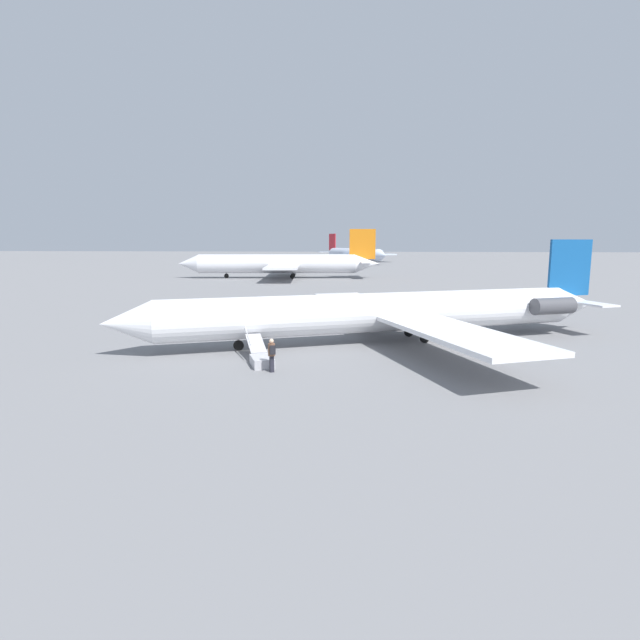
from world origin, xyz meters
The scene contains 6 objects.
ground_plane centered at (0.00, 0.00, 0.00)m, with size 600.00×600.00×0.00m, color slate.
airplane_main centered at (-0.92, -0.38, 2.03)m, with size 33.08×26.12×6.80m.
airplane_far_center centered at (16.89, -57.59, 2.66)m, with size 36.88×27.86×8.90m.
airplane_far_left centered at (6.16, -126.68, 2.78)m, with size 28.77×36.52×9.32m.
boarding_stairs centered at (6.46, 6.79, 0.37)m, with size 2.47×4.10×1.69m.
passenger centered at (5.52, 8.36, 1.00)m, with size 0.45×0.57×1.74m.
Camera 1 is at (0.54, 32.90, 6.64)m, focal length 28.00 mm.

